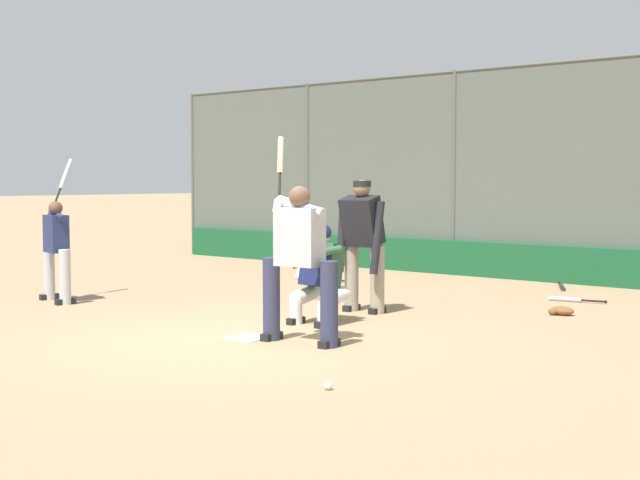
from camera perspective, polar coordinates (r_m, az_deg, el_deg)
name	(u,v)px	position (r m, az deg, el deg)	size (l,w,h in m)	color
ground_plane	(249,338)	(9.98, -4.54, -6.28)	(160.00, 160.00, 0.00)	#9E7F5B
home_plate_marker	(249,338)	(9.98, -4.54, -6.24)	(0.43, 0.43, 0.01)	white
backstop_fence	(543,167)	(15.91, 14.11, 4.57)	(17.92, 0.08, 3.78)	#515651
padding_wall	(539,263)	(15.89, 13.85, -1.44)	(17.48, 0.18, 0.63)	#19512D
bleachers_beyond	(447,238)	(19.80, 8.12, 0.16)	(12.49, 2.50, 1.48)	slate
batter_at_plate	(299,258)	(9.52, -1.34, -1.15)	(1.10, 0.58, 2.25)	#2D334C
catcher_behind_plate	(318,272)	(10.84, -0.12, -2.06)	(0.65, 0.76, 1.23)	silver
umpire_home	(362,241)	(11.75, 2.74, -0.08)	(0.72, 0.45, 1.76)	gray
batter_on_deck	(57,247)	(13.33, -16.51, -0.44)	(0.85, 0.83, 2.07)	#B7B7BC
spare_bat_near_backstop	(325,279)	(15.52, 0.34, -2.50)	(0.81, 0.13, 0.07)	black
spare_bat_by_padding	(562,287)	(14.90, 15.22, -2.90)	(0.48, 0.82, 0.07)	black
spare_bat_third_base_side	(570,299)	(13.36, 15.69, -3.69)	(0.81, 0.21, 0.07)	black
spare_bat_first_base_side	(312,265)	(17.92, -0.53, -1.64)	(0.07, 0.88, 0.07)	black
fielding_glove_on_dirt	(561,311)	(12.02, 15.17, -4.40)	(0.32, 0.24, 0.11)	brown
baseball_loose	(328,386)	(7.55, 0.51, -9.30)	(0.07, 0.07, 0.07)	white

